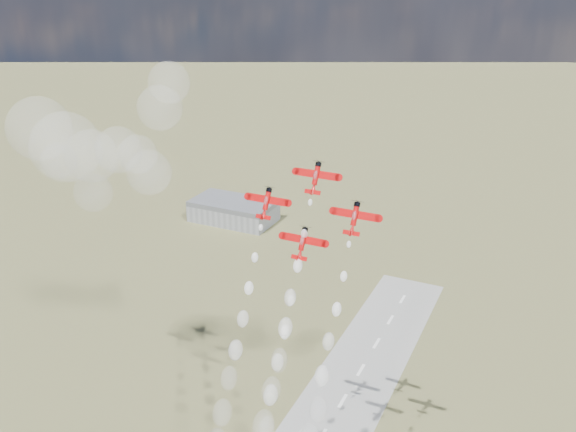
{
  "coord_description": "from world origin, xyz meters",
  "views": [
    {
      "loc": [
        57.89,
        -118.72,
        144.42
      ],
      "look_at": [
        -4.76,
        14.06,
        84.38
      ],
      "focal_mm": 38.0,
      "sensor_mm": 36.0,
      "label": 1
    }
  ],
  "objects_px": {
    "hangar": "(233,211)",
    "plane_right": "(354,218)",
    "plane_lead": "(316,177)",
    "plane_left": "(266,202)",
    "plane_slot": "(302,243)"
  },
  "relations": [
    {
      "from": "plane_left",
      "to": "plane_slot",
      "type": "distance_m",
      "value": 14.92
    },
    {
      "from": "plane_left",
      "to": "plane_right",
      "type": "bearing_deg",
      "value": 0.0
    },
    {
      "from": "plane_left",
      "to": "hangar",
      "type": "bearing_deg",
      "value": 123.29
    },
    {
      "from": "plane_lead",
      "to": "plane_left",
      "type": "bearing_deg",
      "value": -161.66
    },
    {
      "from": "hangar",
      "to": "plane_right",
      "type": "bearing_deg",
      "value": -51.21
    },
    {
      "from": "plane_left",
      "to": "plane_slot",
      "type": "bearing_deg",
      "value": -18.34
    },
    {
      "from": "plane_lead",
      "to": "plane_left",
      "type": "relative_size",
      "value": 1.0
    },
    {
      "from": "plane_left",
      "to": "plane_right",
      "type": "height_order",
      "value": "same"
    },
    {
      "from": "hangar",
      "to": "plane_left",
      "type": "height_order",
      "value": "plane_left"
    },
    {
      "from": "hangar",
      "to": "plane_right",
      "type": "distance_m",
      "value": 227.81
    },
    {
      "from": "hangar",
      "to": "plane_lead",
      "type": "xyz_separation_m",
      "value": [
        121.24,
        -162.01,
        88.22
      ]
    },
    {
      "from": "hangar",
      "to": "plane_lead",
      "type": "bearing_deg",
      "value": -53.19
    },
    {
      "from": "plane_lead",
      "to": "plane_right",
      "type": "distance_m",
      "value": 14.92
    },
    {
      "from": "plane_right",
      "to": "plane_slot",
      "type": "height_order",
      "value": "plane_right"
    },
    {
      "from": "hangar",
      "to": "plane_lead",
      "type": "height_order",
      "value": "plane_lead"
    }
  ]
}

